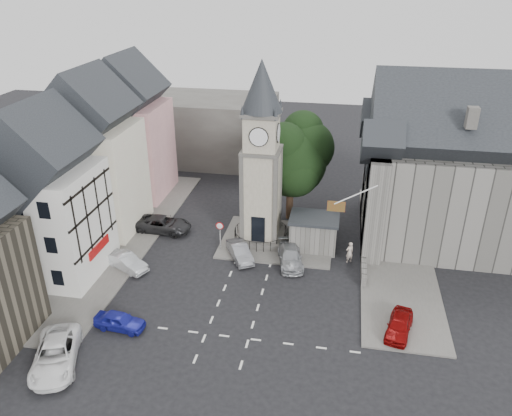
% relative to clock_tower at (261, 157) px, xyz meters
% --- Properties ---
extents(ground, '(120.00, 120.00, 0.00)m').
position_rel_clock_tower_xyz_m(ground, '(0.00, -7.99, -8.12)').
color(ground, black).
rests_on(ground, ground).
extents(pavement_west, '(6.00, 30.00, 0.14)m').
position_rel_clock_tower_xyz_m(pavement_west, '(-12.50, -1.99, -8.05)').
color(pavement_west, '#595651').
rests_on(pavement_west, ground).
extents(pavement_east, '(6.00, 26.00, 0.14)m').
position_rel_clock_tower_xyz_m(pavement_east, '(12.00, 0.01, -8.05)').
color(pavement_east, '#595651').
rests_on(pavement_east, ground).
extents(central_island, '(10.00, 8.00, 0.16)m').
position_rel_clock_tower_xyz_m(central_island, '(1.50, 0.01, -8.04)').
color(central_island, '#595651').
rests_on(central_island, ground).
extents(road_markings, '(20.00, 8.00, 0.01)m').
position_rel_clock_tower_xyz_m(road_markings, '(0.00, -13.49, -8.12)').
color(road_markings, silver).
rests_on(road_markings, ground).
extents(clock_tower, '(4.86, 4.86, 16.25)m').
position_rel_clock_tower_xyz_m(clock_tower, '(0.00, 0.00, 0.00)').
color(clock_tower, '#4C4944').
rests_on(clock_tower, ground).
extents(stone_shelter, '(4.30, 3.30, 3.08)m').
position_rel_clock_tower_xyz_m(stone_shelter, '(4.80, -0.49, -6.57)').
color(stone_shelter, '#5B5953').
rests_on(stone_shelter, ground).
extents(town_tree, '(7.20, 7.20, 10.80)m').
position_rel_clock_tower_xyz_m(town_tree, '(2.00, 5.01, -1.15)').
color(town_tree, black).
rests_on(town_tree, ground).
extents(warning_sign_post, '(0.70, 0.19, 2.85)m').
position_rel_clock_tower_xyz_m(warning_sign_post, '(-3.20, -2.56, -6.09)').
color(warning_sign_post, black).
rests_on(warning_sign_post, ground).
extents(terrace_pink, '(8.10, 7.60, 12.80)m').
position_rel_clock_tower_xyz_m(terrace_pink, '(-15.50, 8.01, -1.54)').
color(terrace_pink, tan).
rests_on(terrace_pink, ground).
extents(terrace_cream, '(8.10, 7.60, 12.80)m').
position_rel_clock_tower_xyz_m(terrace_cream, '(-15.50, 0.01, -1.54)').
color(terrace_cream, beige).
rests_on(terrace_cream, ground).
extents(terrace_tudor, '(8.10, 7.60, 12.00)m').
position_rel_clock_tower_xyz_m(terrace_tudor, '(-15.50, -7.99, -1.93)').
color(terrace_tudor, silver).
rests_on(terrace_tudor, ground).
extents(backdrop_west, '(20.00, 10.00, 8.00)m').
position_rel_clock_tower_xyz_m(backdrop_west, '(-12.00, 20.01, -4.12)').
color(backdrop_west, '#4C4944').
rests_on(backdrop_west, ground).
extents(east_building, '(14.40, 11.40, 12.60)m').
position_rel_clock_tower_xyz_m(east_building, '(15.59, 3.01, -1.86)').
color(east_building, '#5B5953').
rests_on(east_building, ground).
extents(east_boundary_wall, '(0.40, 16.00, 0.90)m').
position_rel_clock_tower_xyz_m(east_boundary_wall, '(9.20, 2.01, -7.67)').
color(east_boundary_wall, '#5B5953').
rests_on(east_boundary_wall, ground).
extents(flagpole, '(3.68, 0.10, 2.74)m').
position_rel_clock_tower_xyz_m(flagpole, '(8.00, -3.99, -1.12)').
color(flagpole, white).
rests_on(flagpole, ground).
extents(car_west_blue, '(3.70, 1.73, 1.22)m').
position_rel_clock_tower_xyz_m(car_west_blue, '(-7.50, -13.99, -7.51)').
color(car_west_blue, '#1C209C').
rests_on(car_west_blue, ground).
extents(car_west_silver, '(4.21, 3.01, 1.32)m').
position_rel_clock_tower_xyz_m(car_west_silver, '(-10.14, -6.78, -7.46)').
color(car_west_silver, '#B5B9BE').
rests_on(car_west_silver, ground).
extents(car_west_grey, '(5.43, 2.72, 1.48)m').
position_rel_clock_tower_xyz_m(car_west_grey, '(-9.42, 0.01, -7.38)').
color(car_west_grey, '#272729').
rests_on(car_west_grey, ground).
extents(car_island_silver, '(3.19, 4.17, 1.32)m').
position_rel_clock_tower_xyz_m(car_island_silver, '(-1.24, -3.49, -7.46)').
color(car_island_silver, gray).
rests_on(car_island_silver, ground).
extents(car_island_east, '(2.93, 4.98, 1.35)m').
position_rel_clock_tower_xyz_m(car_island_east, '(3.11, -3.49, -7.44)').
color(car_island_east, '#9B9EA3').
rests_on(car_island_east, ground).
extents(car_east_red, '(2.40, 4.09, 1.31)m').
position_rel_clock_tower_xyz_m(car_east_red, '(11.50, -10.99, -7.47)').
color(car_east_red, '#7D0706').
rests_on(car_east_red, ground).
extents(van_sw_white, '(4.37, 6.11, 1.55)m').
position_rel_clock_tower_xyz_m(van_sw_white, '(-9.96, -17.99, -7.35)').
color(van_sw_white, white).
rests_on(van_sw_white, ground).
extents(pedestrian, '(0.84, 0.77, 1.92)m').
position_rel_clock_tower_xyz_m(pedestrian, '(8.00, -2.40, -7.16)').
color(pedestrian, '#BEAC9D').
rests_on(pedestrian, ground).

